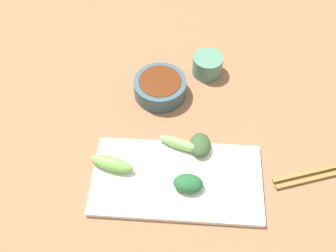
{
  "coord_description": "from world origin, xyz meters",
  "views": [
    {
      "loc": [
        0.49,
        0.04,
        0.76
      ],
      "look_at": [
        -0.03,
        0.0,
        0.05
      ],
      "focal_mm": 43.03,
      "sensor_mm": 36.0,
      "label": 1
    }
  ],
  "objects": [
    {
      "name": "broccoli_leafy_2",
      "position": [
        0.11,
        0.05,
        0.05
      ],
      "size": [
        0.04,
        0.06,
        0.03
      ],
      "primitive_type": "ellipsoid",
      "rotation": [
        0.0,
        0.0,
        -0.02
      ],
      "color": "#1F542C",
      "rests_on": "serving_plate"
    },
    {
      "name": "tea_cup",
      "position": [
        -0.23,
        0.09,
        0.05
      ],
      "size": [
        0.07,
        0.07,
        0.05
      ],
      "primitive_type": "cylinder",
      "color": "#48765F",
      "rests_on": "tabletop"
    },
    {
      "name": "broccoli_stalk_3",
      "position": [
        0.01,
        0.03,
        0.04
      ],
      "size": [
        0.05,
        0.1,
        0.03
      ],
      "primitive_type": "ellipsoid",
      "rotation": [
        0.0,
        0.0,
        -0.31
      ],
      "color": "#78AA59",
      "rests_on": "serving_plate"
    },
    {
      "name": "broccoli_stalk_0",
      "position": [
        0.07,
        -0.11,
        0.05
      ],
      "size": [
        0.05,
        0.1,
        0.03
      ],
      "primitive_type": "ellipsoid",
      "rotation": [
        0.0,
        0.0,
        -0.23
      ],
      "color": "#6AA347",
      "rests_on": "serving_plate"
    },
    {
      "name": "tabletop",
      "position": [
        0.0,
        0.0,
        0.01
      ],
      "size": [
        2.1,
        2.1,
        0.02
      ],
      "primitive_type": "cube",
      "color": "brown",
      "rests_on": "ground"
    },
    {
      "name": "sauce_bowl",
      "position": [
        -0.15,
        -0.03,
        0.04
      ],
      "size": [
        0.12,
        0.12,
        0.05
      ],
      "color": "#334C56",
      "rests_on": "tabletop"
    },
    {
      "name": "broccoli_leafy_1",
      "position": [
        0.01,
        0.07,
        0.05
      ],
      "size": [
        0.06,
        0.05,
        0.03
      ],
      "primitive_type": "ellipsoid",
      "rotation": [
        0.0,
        0.0,
        0.04
      ],
      "color": "#2F4927",
      "rests_on": "serving_plate"
    },
    {
      "name": "chopsticks",
      "position": [
        0.05,
        0.34,
        0.02
      ],
      "size": [
        0.09,
        0.23,
        0.01
      ],
      "rotation": [
        0.0,
        0.0,
        0.31
      ],
      "color": "olive",
      "rests_on": "tabletop"
    },
    {
      "name": "serving_plate",
      "position": [
        0.09,
        0.03,
        0.03
      ],
      "size": [
        0.18,
        0.35,
        0.01
      ],
      "primitive_type": "cube",
      "color": "silver",
      "rests_on": "tabletop"
    }
  ]
}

